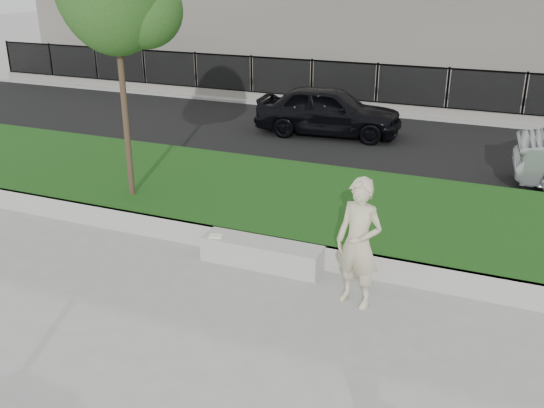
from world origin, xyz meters
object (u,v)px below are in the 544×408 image
at_px(stone_bench, 262,253).
at_px(car_dark, 329,111).
at_px(man, 359,243).
at_px(book, 216,236).

relative_size(stone_bench, car_dark, 0.49).
relative_size(man, book, 8.82).
xyz_separation_m(man, car_dark, (-3.18, 8.47, -0.21)).
distance_m(man, book, 2.55).
xyz_separation_m(stone_bench, car_dark, (-1.48, 7.92, 0.52)).
bearing_deg(book, car_dark, 79.34).
distance_m(stone_bench, man, 1.93).
bearing_deg(man, car_dark, 126.46).
height_order(stone_bench, book, book).
relative_size(stone_bench, book, 9.34).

